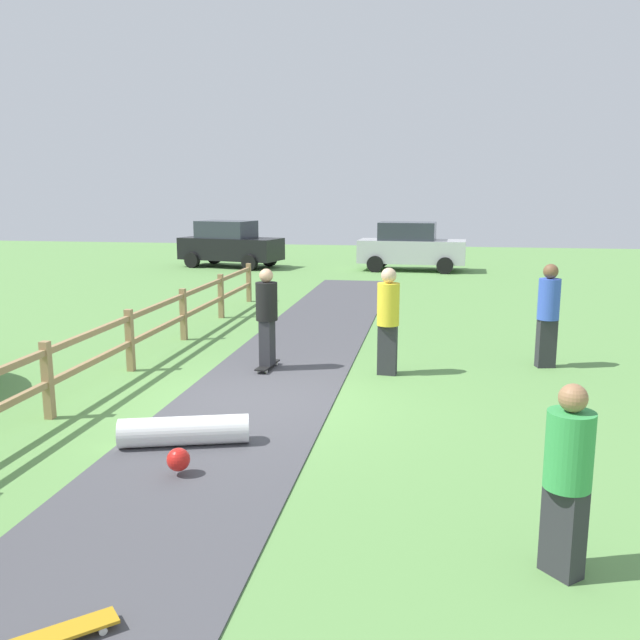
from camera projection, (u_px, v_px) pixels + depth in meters
The scene contains 11 objects.
ground_plane at pixel (255, 400), 10.19m from camera, with size 60.00×60.00×0.00m, color #60934C.
asphalt_path at pixel (255, 399), 10.19m from camera, with size 2.40×28.00×0.02m, color #47474C.
wooden_fence at pixel (93, 351), 10.49m from camera, with size 0.12×18.12×1.10m.
skater_riding at pixel (267, 314), 11.72m from camera, with size 0.41×0.82×1.79m.
skater_fallen at pixel (184, 433), 8.24m from camera, with size 1.63×1.41×0.36m.
skateboard_loose at pixel (59, 634), 4.67m from camera, with size 0.73×0.69×0.08m.
bystander_blue at pixel (548, 310), 11.92m from camera, with size 0.46×0.46×1.87m.
bystander_green at pixel (568, 472), 5.40m from camera, with size 0.54×0.54×1.63m.
bystander_yellow at pixel (388, 316), 11.44m from camera, with size 0.42×0.42×1.85m.
parked_car_silver at pixel (411, 246), 26.79m from camera, with size 4.28×2.17×1.92m.
parked_car_black at pixel (230, 244), 28.03m from camera, with size 4.47×2.70×1.92m.
Camera 1 is at (2.61, -9.47, 3.11)m, focal length 37.72 mm.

